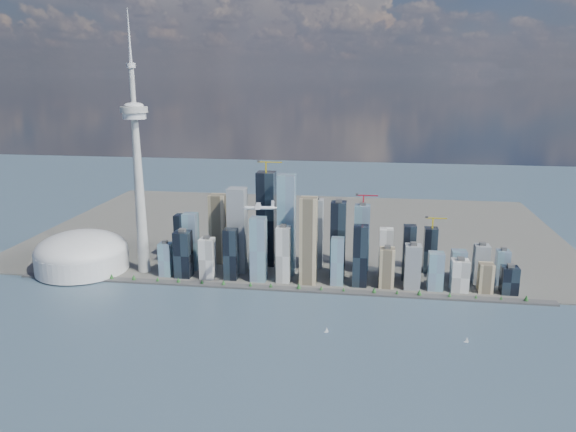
# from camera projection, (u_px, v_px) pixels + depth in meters

# --- Properties ---
(ground) EXTENTS (4000.00, 4000.00, 0.00)m
(ground) POSITION_uv_depth(u_px,v_px,m) (247.00, 346.00, 903.86)
(ground) COLOR #2D414F
(ground) RESTS_ON ground
(seawall) EXTENTS (1100.00, 22.00, 4.00)m
(seawall) POSITION_uv_depth(u_px,v_px,m) (273.00, 288.00, 1143.25)
(seawall) COLOR #383838
(seawall) RESTS_ON ground
(land) EXTENTS (1400.00, 900.00, 3.00)m
(land) POSITION_uv_depth(u_px,v_px,m) (300.00, 230.00, 1575.17)
(land) COLOR #4C4C47
(land) RESTS_ON ground
(shoreline_trees) EXTENTS (960.53, 7.20, 8.80)m
(shoreline_trees) POSITION_uv_depth(u_px,v_px,m) (273.00, 285.00, 1141.59)
(shoreline_trees) COLOR #3F2D1E
(shoreline_trees) RESTS_ON seawall
(skyscraper_cluster) EXTENTS (736.00, 142.00, 239.90)m
(skyscraper_cluster) POSITION_uv_depth(u_px,v_px,m) (307.00, 243.00, 1200.64)
(skyscraper_cluster) COLOR black
(skyscraper_cluster) RESTS_ON land
(needle_tower) EXTENTS (56.00, 56.00, 550.50)m
(needle_tower) POSITION_uv_depth(u_px,v_px,m) (138.00, 167.00, 1185.05)
(needle_tower) COLOR #989994
(needle_tower) RESTS_ON land
(dome_stadium) EXTENTS (200.00, 200.00, 86.00)m
(dome_stadium) POSITION_uv_depth(u_px,v_px,m) (82.00, 254.00, 1243.00)
(dome_stadium) COLOR silver
(dome_stadium) RESTS_ON land
(airplane) EXTENTS (63.88, 56.70, 15.59)m
(airplane) POSITION_uv_depth(u_px,v_px,m) (260.00, 207.00, 1030.88)
(airplane) COLOR silver
(airplane) RESTS_ON ground
(sailboat_west) EXTENTS (7.41, 2.41, 10.26)m
(sailboat_west) POSITION_uv_depth(u_px,v_px,m) (327.00, 331.00, 951.27)
(sailboat_west) COLOR white
(sailboat_west) RESTS_ON ground
(sailboat_east) EXTENTS (7.61, 3.06, 10.51)m
(sailboat_east) POSITION_uv_depth(u_px,v_px,m) (467.00, 340.00, 916.12)
(sailboat_east) COLOR white
(sailboat_east) RESTS_ON ground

